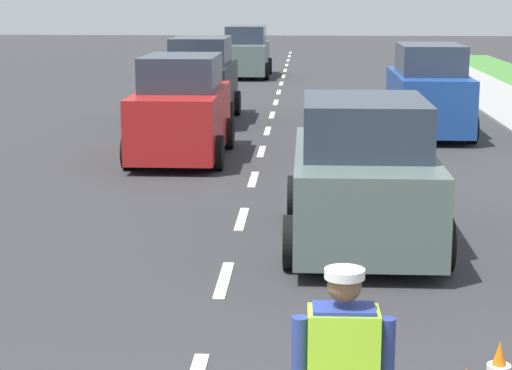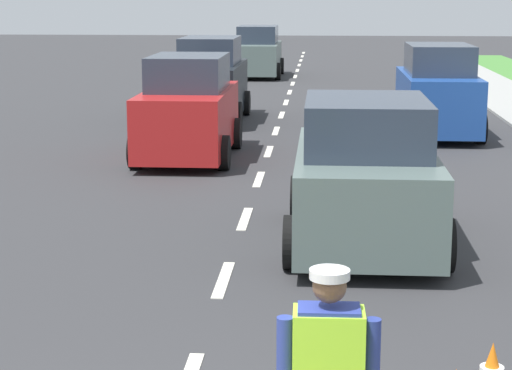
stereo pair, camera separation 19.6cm
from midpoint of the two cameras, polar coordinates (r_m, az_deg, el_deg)
ground_plane at (r=25.93m, az=1.86°, el=4.48°), size 96.00×96.00×0.00m
lane_center_line at (r=30.09m, az=2.20°, el=5.53°), size 0.14×46.40×0.01m
car_outgoing_ahead at (r=12.40m, az=7.28°, el=0.49°), size 2.09×4.01×2.01m
car_parked_far at (r=22.41m, az=11.54°, el=5.67°), size 1.92×4.23×2.18m
car_oncoming_lead at (r=18.88m, az=-3.96°, el=4.66°), size 1.96×4.02×2.12m
car_oncoming_third at (r=37.42m, az=0.26°, el=8.27°), size 2.01×4.35×2.06m
car_oncoming_second at (r=24.38m, az=-2.66°, el=6.45°), size 1.90×4.19×2.23m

